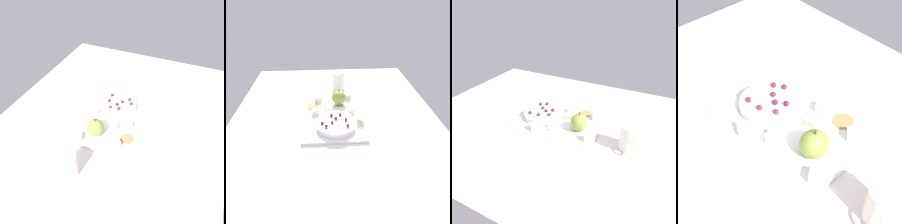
# 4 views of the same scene
# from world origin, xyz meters

# --- Properties ---
(table) EXTENTS (1.19, 0.93, 0.04)m
(table) POSITION_xyz_m (0.00, 0.00, 0.02)
(table) COLOR silver
(table) RESTS_ON ground
(platter) EXTENTS (0.35, 0.26, 0.01)m
(platter) POSITION_xyz_m (-0.02, -0.01, 0.05)
(platter) COLOR white
(platter) RESTS_ON table
(serving_dish) EXTENTS (0.16, 0.16, 0.02)m
(serving_dish) POSITION_xyz_m (0.06, -0.00, 0.07)
(serving_dish) COLOR white
(serving_dish) RESTS_ON platter
(apple_whole) EXTENTS (0.07, 0.07, 0.07)m
(apple_whole) POSITION_xyz_m (-0.12, 0.02, 0.09)
(apple_whole) COLOR #89A03F
(apple_whole) RESTS_ON platter
(apple_stem) EXTENTS (0.01, 0.00, 0.01)m
(apple_stem) POSITION_xyz_m (-0.12, 0.02, 0.13)
(apple_stem) COLOR brown
(apple_stem) RESTS_ON apple_whole
(cheese_cube_0) EXTENTS (0.03, 0.03, 0.03)m
(cheese_cube_0) POSITION_xyz_m (-0.03, -0.09, 0.07)
(cheese_cube_0) COLOR beige
(cheese_cube_0) RESTS_ON platter
(cheese_cube_1) EXTENTS (0.04, 0.04, 0.03)m
(cheese_cube_1) POSITION_xyz_m (-0.17, 0.07, 0.07)
(cheese_cube_1) COLOR beige
(cheese_cube_1) RESTS_ON platter
(cheese_cube_2) EXTENTS (0.04, 0.04, 0.03)m
(cheese_cube_2) POSITION_xyz_m (-0.14, -0.08, 0.07)
(cheese_cube_2) COLOR beige
(cheese_cube_2) RESTS_ON platter
(cheese_cube_3) EXTENTS (0.04, 0.04, 0.03)m
(cheese_cube_3) POSITION_xyz_m (-0.03, 0.07, 0.07)
(cheese_cube_3) COLOR beige
(cheese_cube_3) RESTS_ON platter
(cheese_cube_4) EXTENTS (0.03, 0.03, 0.03)m
(cheese_cube_4) POSITION_xyz_m (-0.05, -0.03, 0.07)
(cheese_cube_4) COLOR beige
(cheese_cube_4) RESTS_ON platter
(cheese_cube_5) EXTENTS (0.04, 0.04, 0.03)m
(cheese_cube_5) POSITION_xyz_m (0.05, 0.10, 0.07)
(cheese_cube_5) COLOR beige
(cheese_cube_5) RESTS_ON platter
(cracker_0) EXTENTS (0.05, 0.05, 0.00)m
(cracker_0) POSITION_xyz_m (-0.10, -0.10, 0.06)
(cracker_0) COLOR #B8824E
(cracker_0) RESTS_ON platter
(grape_0) EXTENTS (0.02, 0.01, 0.01)m
(grape_0) POSITION_xyz_m (0.10, 0.04, 0.09)
(grape_0) COLOR maroon
(grape_0) RESTS_ON serving_dish
(grape_1) EXTENTS (0.02, 0.01, 0.01)m
(grape_1) POSITION_xyz_m (0.06, 0.04, 0.09)
(grape_1) COLOR maroon
(grape_1) RESTS_ON serving_dish
(grape_2) EXTENTS (0.02, 0.01, 0.01)m
(grape_2) POSITION_xyz_m (0.08, -0.06, 0.09)
(grape_2) COLOR maroon
(grape_2) RESTS_ON serving_dish
(grape_3) EXTENTS (0.02, 0.01, 0.01)m
(grape_3) POSITION_xyz_m (0.02, 0.02, 0.09)
(grape_3) COLOR maroon
(grape_3) RESTS_ON serving_dish
(grape_4) EXTENTS (0.02, 0.01, 0.01)m
(grape_4) POSITION_xyz_m (0.03, -0.02, 0.09)
(grape_4) COLOR #671742
(grape_4) RESTS_ON serving_dish
(grape_5) EXTENTS (0.02, 0.01, 0.01)m
(grape_5) POSITION_xyz_m (0.07, -0.02, 0.09)
(grape_5) COLOR #5E2336
(grape_5) RESTS_ON serving_dish
(grape_6) EXTENTS (0.02, 0.01, 0.01)m
(grape_6) POSITION_xyz_m (0.10, -0.04, 0.09)
(grape_6) COLOR maroon
(grape_6) RESTS_ON serving_dish
(grape_7) EXTENTS (0.02, 0.01, 0.01)m
(grape_7) POSITION_xyz_m (0.05, 0.00, 0.09)
(grape_7) COLOR maroon
(grape_7) RESTS_ON serving_dish
(cup) EXTENTS (0.07, 0.09, 0.10)m
(cup) POSITION_xyz_m (-0.31, 0.03, 0.09)
(cup) COLOR white
(cup) RESTS_ON table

